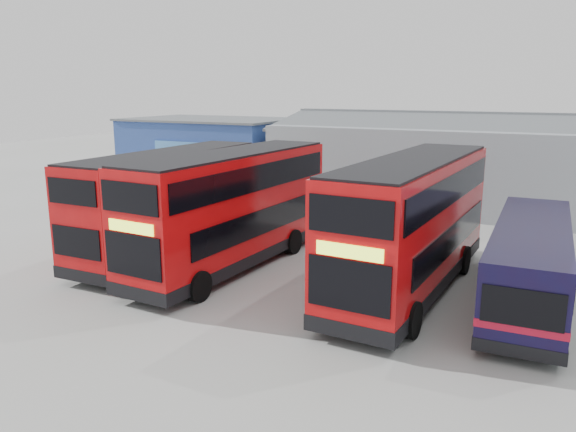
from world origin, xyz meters
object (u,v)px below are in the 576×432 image
Objects in this scene: double_decker_centre at (232,210)px; panel_van at (135,180)px; office_block at (212,152)px; double_decker_left at (170,204)px; maintenance_shed at (523,166)px; double_decker_right at (412,226)px; single_decker_blue at (530,265)px.

double_decker_centre reaches higher than panel_van.
office_block reaches higher than double_decker_left.
maintenance_shed is at bearing -126.63° from double_decker_left.
double_decker_left is (8.92, -16.22, -0.28)m from office_block.
maintenance_shed is 25.41m from panel_van.
office_block is 1.05× the size of double_decker_right.
panel_van is at bearing -21.29° from single_decker_blue.
maintenance_shed is 20.88m from double_decker_centre.
double_decker_centre is (-9.58, -18.55, -0.21)m from maintenance_shed.
maintenance_shed is 2.92× the size of single_decker_blue.
single_decker_blue is at bearing 9.25° from double_decker_right.
single_decker_blue is (23.80, -15.52, -1.18)m from office_block.
maintenance_shed reaches higher than panel_van.
double_decker_left is 2.23× the size of panel_van.
double_decker_centre is 17.52m from panel_van.
double_decker_left is 14.58m from panel_van.
single_decker_blue is at bearing -84.15° from maintenance_shed.
double_decker_left is at bearing -125.66° from maintenance_shed.
maintenance_shed is at bearing 65.24° from double_decker_centre.
single_decker_blue is at bearing -178.26° from double_decker_left.
double_decker_right is (7.38, 0.54, 0.05)m from double_decker_centre.
double_decker_centre is 7.40m from double_decker_right.
double_decker_right is (10.88, 0.22, 0.14)m from double_decker_left.
panel_van is at bearing -42.87° from double_decker_left.
double_decker_right is (19.80, -16.01, -0.14)m from office_block.
double_decker_right reaches higher than double_decker_left.
double_decker_left is at bearing -61.19° from office_block.
double_decker_centre is at bearing 173.77° from double_decker_left.
office_block is 18.52m from double_decker_left.
office_block is at bearing 143.31° from double_decker_right.
double_decker_centre is (3.50, -0.32, 0.09)m from double_decker_left.
double_decker_left is at bearing -176.59° from double_decker_right.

